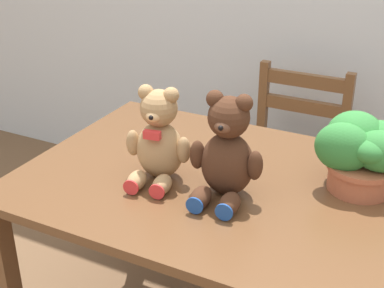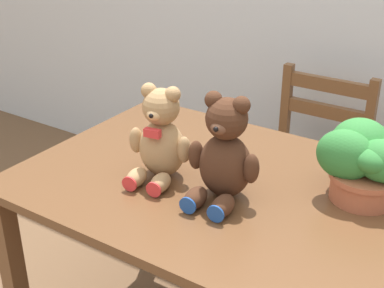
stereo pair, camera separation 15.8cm
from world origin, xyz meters
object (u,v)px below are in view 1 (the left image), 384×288
object	(u,v)px
teddy_bear_right	(226,153)
wooden_chair_behind	(290,164)
teddy_bear_left	(158,140)
potted_plant	(361,150)

from	to	relation	value
teddy_bear_right	wooden_chair_behind	bearing A→B (deg)	-91.31
teddy_bear_left	potted_plant	world-z (taller)	teddy_bear_left
teddy_bear_left	wooden_chair_behind	bearing A→B (deg)	-111.15
teddy_bear_left	teddy_bear_right	size ratio (longest dim) A/B	0.94
wooden_chair_behind	teddy_bear_left	world-z (taller)	teddy_bear_left
wooden_chair_behind	potted_plant	xyz separation A→B (m)	(0.38, -0.62, 0.43)
teddy_bear_left	potted_plant	bearing A→B (deg)	-167.47
teddy_bear_left	teddy_bear_right	xyz separation A→B (m)	(0.23, -0.00, 0.01)
wooden_chair_behind	potted_plant	size ratio (longest dim) A/B	3.24
teddy_bear_left	teddy_bear_right	world-z (taller)	teddy_bear_right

